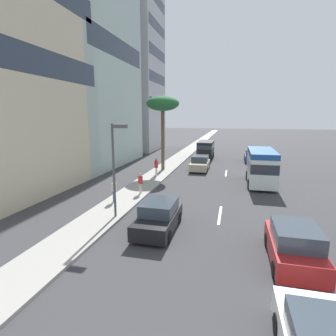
{
  "coord_description": "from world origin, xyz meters",
  "views": [
    {
      "loc": [
        -2.27,
        -0.61,
        6.09
      ],
      "look_at": [
        19.1,
        4.63,
        1.77
      ],
      "focal_mm": 28.54,
      "sensor_mm": 36.0,
      "label": 1
    }
  ],
  "objects": [
    {
      "name": "palm_tree",
      "position": [
        26.16,
        6.95,
        7.21
      ],
      "size": [
        3.54,
        3.54,
        8.03
      ],
      "color": "brown",
      "rests_on": "sidewalk_right"
    },
    {
      "name": "office_tower_far",
      "position": [
        44.31,
        18.7,
        17.25
      ],
      "size": [
        10.5,
        12.08,
        34.5
      ],
      "color": "#BCBCC1",
      "rests_on": "ground_plane"
    },
    {
      "name": "ground_plane",
      "position": [
        31.5,
        0.0,
        0.0
      ],
      "size": [
        198.0,
        198.0,
        0.0
      ],
      "primitive_type": "plane",
      "color": "#38383A"
    },
    {
      "name": "car_seventh",
      "position": [
        8.92,
        -3.25,
        0.8
      ],
      "size": [
        4.12,
        1.94,
        1.71
      ],
      "color": "#A51E1E",
      "rests_on": "ground_plane"
    },
    {
      "name": "minibus_third",
      "position": [
        22.42,
        -3.11,
        1.7
      ],
      "size": [
        6.07,
        2.33,
        3.11
      ],
      "color": "silver",
      "rests_on": "ground_plane"
    },
    {
      "name": "pedestrian_mid_block",
      "position": [
        14.31,
        7.34,
        0.99
      ],
      "size": [
        0.3,
        0.37,
        1.54
      ],
      "rotation": [
        0.0,
        0.0,
        1.29
      ],
      "color": "navy",
      "rests_on": "sidewalk_right"
    },
    {
      "name": "street_lamp",
      "position": [
        11.75,
        5.95,
        3.65
      ],
      "size": [
        0.24,
        0.97,
        5.51
      ],
      "color": "#4C4C51",
      "rests_on": "sidewalk_right"
    },
    {
      "name": "van_fifth",
      "position": [
        36.22,
        3.22,
        1.41
      ],
      "size": [
        4.8,
        2.2,
        2.47
      ],
      "rotation": [
        0.0,
        0.0,
        3.14
      ],
      "color": "black",
      "rests_on": "ground_plane"
    },
    {
      "name": "lane_stripe_mid",
      "position": [
        13.83,
        0.0,
        0.01
      ],
      "size": [
        3.2,
        0.16,
        0.01
      ],
      "primitive_type": "cube",
      "color": "silver",
      "rests_on": "ground_plane"
    },
    {
      "name": "car_fourth",
      "position": [
        27.52,
        2.96,
        0.77
      ],
      "size": [
        4.27,
        1.94,
        1.63
      ],
      "rotation": [
        0.0,
        0.0,
        3.14
      ],
      "color": "beige",
      "rests_on": "ground_plane"
    },
    {
      "name": "pedestrian_by_tree",
      "position": [
        22.58,
        6.69,
        1.16
      ],
      "size": [
        0.38,
        0.38,
        1.8
      ],
      "rotation": [
        0.0,
        0.0,
        3.97
      ],
      "color": "beige",
      "rests_on": "sidewalk_right"
    },
    {
      "name": "sidewalk_right",
      "position": [
        31.5,
        6.94,
        0.07
      ],
      "size": [
        162.0,
        2.5,
        0.15
      ],
      "primitive_type": "cube",
      "color": "#9E9B93",
      "rests_on": "ground_plane"
    },
    {
      "name": "pedestrian_near_lamp",
      "position": [
        16.61,
        6.22,
        1.03
      ],
      "size": [
        0.37,
        0.39,
        1.61
      ],
      "rotation": [
        0.0,
        0.0,
        4.06
      ],
      "color": "beige",
      "rests_on": "sidewalk_right"
    },
    {
      "name": "lane_stripe_far",
      "position": [
        26.49,
        0.0,
        0.01
      ],
      "size": [
        3.2,
        0.16,
        0.01
      ],
      "primitive_type": "cube",
      "color": "silver",
      "rests_on": "ground_plane"
    },
    {
      "name": "car_second",
      "position": [
        10.78,
        3.12,
        0.75
      ],
      "size": [
        4.12,
        1.92,
        1.57
      ],
      "rotation": [
        0.0,
        0.0,
        3.14
      ],
      "color": "black",
      "rests_on": "ground_plane"
    },
    {
      "name": "car_sixth",
      "position": [
        34.73,
        -3.13,
        0.78
      ],
      "size": [
        4.26,
        1.95,
        1.65
      ],
      "color": "#1E478C",
      "rests_on": "ground_plane"
    }
  ]
}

